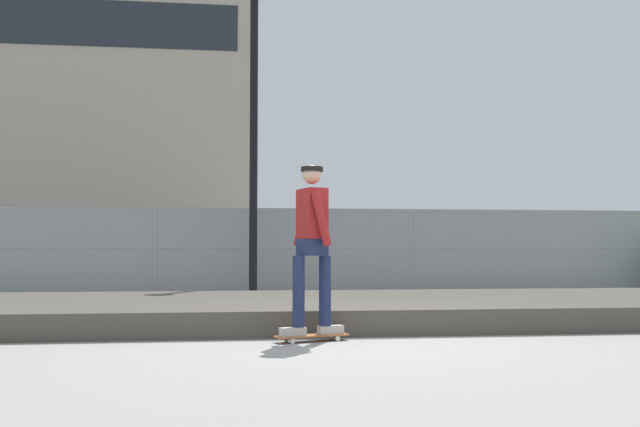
# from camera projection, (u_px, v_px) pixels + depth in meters

# --- Properties ---
(ground_plane) EXTENTS (120.00, 120.00, 0.00)m
(ground_plane) POSITION_uv_depth(u_px,v_px,m) (344.00, 343.00, 7.36)
(ground_plane) COLOR gray
(gravel_berm) EXTENTS (12.16, 4.00, 0.30)m
(gravel_berm) POSITION_uv_depth(u_px,v_px,m) (316.00, 309.00, 9.79)
(gravel_berm) COLOR #4C473F
(gravel_berm) RESTS_ON ground_plane
(skateboard) EXTENTS (0.82, 0.43, 0.07)m
(skateboard) POSITION_uv_depth(u_px,v_px,m) (312.00, 336.00, 7.50)
(skateboard) COLOR #9E5B33
(skateboard) RESTS_ON ground_plane
(skater) EXTENTS (0.72, 0.62, 1.83)m
(skater) POSITION_uv_depth(u_px,v_px,m) (312.00, 237.00, 7.56)
(skater) COLOR #B2ADA8
(skater) RESTS_ON skateboard
(chain_fence) EXTENTS (27.53, 0.06, 1.85)m
(chain_fence) POSITION_uv_depth(u_px,v_px,m) (288.00, 252.00, 14.78)
(chain_fence) COLOR gray
(chain_fence) RESTS_ON ground_plane
(street_lamp) EXTENTS (0.44, 0.44, 6.34)m
(street_lamp) POSITION_uv_depth(u_px,v_px,m) (254.00, 99.00, 14.01)
(street_lamp) COLOR black
(street_lamp) RESTS_ON ground_plane
(parked_car_near) EXTENTS (4.44, 2.03, 1.66)m
(parked_car_near) POSITION_uv_depth(u_px,v_px,m) (131.00, 255.00, 17.16)
(parked_car_near) COLOR maroon
(parked_car_near) RESTS_ON ground_plane
(parked_car_mid) EXTENTS (4.54, 2.24, 1.66)m
(parked_car_mid) POSITION_uv_depth(u_px,v_px,m) (348.00, 255.00, 17.69)
(parked_car_mid) COLOR #566B4C
(parked_car_mid) RESTS_ON ground_plane
(library_building) EXTENTS (18.12, 13.31, 20.85)m
(library_building) POSITION_uv_depth(u_px,v_px,m) (101.00, 97.00, 43.46)
(library_building) COLOR #9E9384
(library_building) RESTS_ON ground_plane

